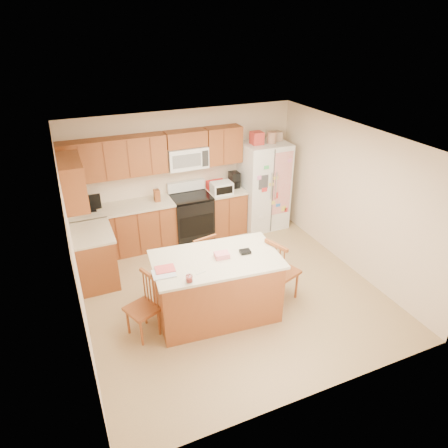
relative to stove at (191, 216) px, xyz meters
name	(u,v)px	position (x,y,z in m)	size (l,w,h in m)	color
ground	(231,290)	(0.00, -1.94, -0.47)	(4.50, 4.50, 0.00)	#937459
room_shell	(231,211)	(0.00, -1.94, 0.97)	(4.60, 4.60, 2.52)	beige
cabinetry	(142,207)	(-0.98, -0.15, 0.44)	(3.36, 1.56, 2.15)	brown
stove	(191,216)	(0.00, 0.00, 0.00)	(0.76, 0.65, 1.13)	black
refrigerator	(264,185)	(1.57, -0.06, 0.45)	(0.90, 0.79, 2.04)	white
island	(216,286)	(-0.43, -2.38, 0.02)	(1.88, 1.20, 1.07)	brown
windsor_chair_left	(143,308)	(-1.51, -2.37, -0.03)	(0.51, 0.52, 0.94)	brown
windsor_chair_back	(201,262)	(-0.39, -1.62, -0.01)	(0.49, 0.48, 0.98)	brown
windsor_chair_right	(281,271)	(0.63, -2.41, 0.02)	(0.56, 0.57, 1.05)	brown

